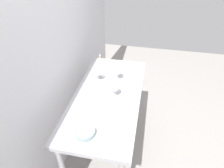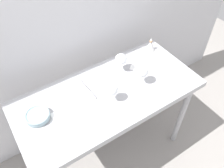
{
  "view_description": "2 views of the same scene",
  "coord_description": "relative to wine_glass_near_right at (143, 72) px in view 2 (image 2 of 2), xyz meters",
  "views": [
    {
      "loc": [
        -1.5,
        -0.36,
        2.16
      ],
      "look_at": [
        0.04,
        -0.04,
        1.01
      ],
      "focal_mm": 32.07,
      "sensor_mm": 36.0,
      "label": 1
    },
    {
      "loc": [
        -0.6,
        -0.98,
        2.2
      ],
      "look_at": [
        0.03,
        -0.01,
        0.98
      ],
      "focal_mm": 37.4,
      "sensor_mm": 36.0,
      "label": 2
    }
  ],
  "objects": [
    {
      "name": "tasting_bowl",
      "position": [
        -0.78,
        0.12,
        -0.09
      ],
      "size": [
        0.16,
        0.16,
        0.05
      ],
      "color": "#DBCC66",
      "rests_on": "steel_counter"
    },
    {
      "name": "back_wall",
      "position": [
        -0.26,
        0.55,
        0.29
      ],
      "size": [
        3.8,
        0.04,
        2.6
      ],
      "primitive_type": "cube",
      "color": "silver",
      "rests_on": "ground_plane"
    },
    {
      "name": "steel_counter",
      "position": [
        -0.26,
        0.05,
        -0.22
      ],
      "size": [
        1.4,
        0.65,
        0.9
      ],
      "color": "#A7A7AC",
      "rests_on": "ground_plane"
    },
    {
      "name": "wine_glass_far_right",
      "position": [
        -0.05,
        0.2,
        -0.0
      ],
      "size": [
        0.09,
        0.09,
        0.16
      ],
      "color": "white",
      "rests_on": "steel_counter"
    },
    {
      "name": "wine_glass_near_center",
      "position": [
        -0.28,
        -0.02,
        -0.01
      ],
      "size": [
        0.08,
        0.08,
        0.15
      ],
      "color": "white",
      "rests_on": "steel_counter"
    },
    {
      "name": "wine_glass_near_right",
      "position": [
        0.0,
        0.0,
        0.0
      ],
      "size": [
        0.08,
        0.08,
        0.16
      ],
      "color": "white",
      "rests_on": "steel_counter"
    },
    {
      "name": "ground_plane",
      "position": [
        -0.26,
        0.06,
        -1.01
      ],
      "size": [
        6.0,
        6.0,
        0.0
      ],
      "primitive_type": "plane",
      "color": "gray"
    },
    {
      "name": "decanter_funnel",
      "position": [
        0.31,
        0.28,
        -0.07
      ],
      "size": [
        0.09,
        0.09,
        0.13
      ],
      "color": "silver",
      "rests_on": "steel_counter"
    },
    {
      "name": "open_notebook",
      "position": [
        -0.37,
        0.17,
        -0.11
      ],
      "size": [
        0.36,
        0.25,
        0.01
      ],
      "rotation": [
        0.0,
        0.0,
        0.06
      ],
      "color": "white",
      "rests_on": "steel_counter"
    },
    {
      "name": "tasting_sheet_lower",
      "position": [
        0.16,
        0.15,
        -0.11
      ],
      "size": [
        0.28,
        0.29,
        0.0
      ],
      "primitive_type": "cube",
      "rotation": [
        0.0,
        0.0,
        0.67
      ],
      "color": "white",
      "rests_on": "steel_counter"
    },
    {
      "name": "tasting_sheet_upper",
      "position": [
        -0.61,
        -0.03,
        -0.11
      ],
      "size": [
        0.21,
        0.29,
        0.0
      ],
      "primitive_type": "cube",
      "rotation": [
        0.0,
        0.0,
        -0.05
      ],
      "color": "white",
      "rests_on": "steel_counter"
    }
  ]
}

